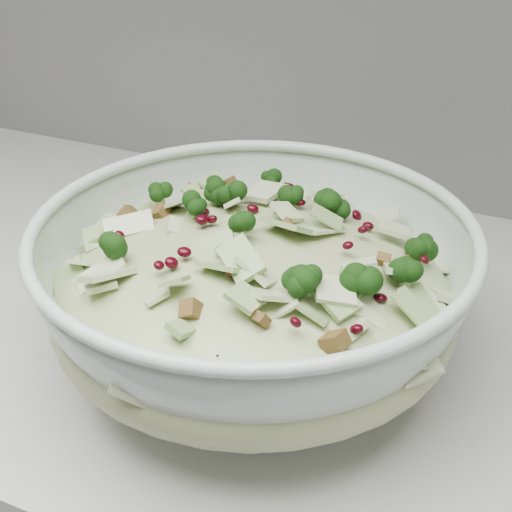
{
  "coord_description": "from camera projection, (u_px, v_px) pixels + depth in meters",
  "views": [
    {
      "loc": [
        -0.31,
        1.16,
        1.29
      ],
      "look_at": [
        -0.51,
        1.62,
        1.0
      ],
      "focal_mm": 50.0,
      "sensor_mm": 36.0,
      "label": 1
    }
  ],
  "objects": [
    {
      "name": "mixing_bowl",
      "position": [
        254.0,
        296.0,
        0.57
      ],
      "size": [
        0.46,
        0.46,
        0.14
      ],
      "rotation": [
        0.0,
        0.0,
        0.42
      ],
      "color": "silver",
      "rests_on": "counter"
    },
    {
      "name": "salad",
      "position": [
        254.0,
        272.0,
        0.56
      ],
      "size": [
        0.43,
        0.43,
        0.14
      ],
      "rotation": [
        0.0,
        0.0,
        0.43
      ],
      "color": "#B4BC81",
      "rests_on": "mixing_bowl"
    }
  ]
}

